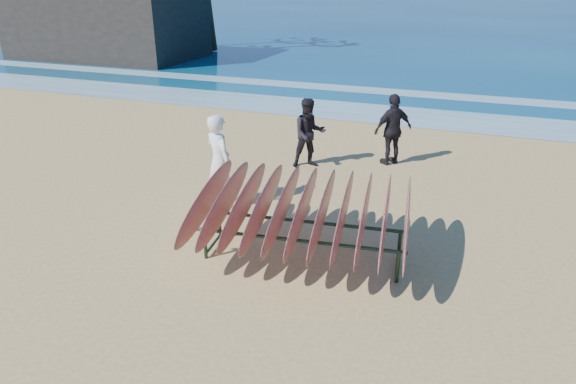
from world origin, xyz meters
name	(u,v)px	position (x,y,z in m)	size (l,w,h in m)	color
ground	(269,268)	(0.00, 0.00, 0.00)	(120.00, 120.00, 0.00)	tan
ocean	(467,17)	(0.00, 55.00, 0.01)	(160.00, 160.00, 0.00)	navy
foam_near	(390,115)	(0.00, 10.00, 0.01)	(160.00, 160.00, 0.00)	white
foam_far	(407,93)	(0.00, 13.50, 0.01)	(160.00, 160.00, 0.00)	white
surfboard_rack	(302,211)	(0.37, 0.44, 0.84)	(3.47, 2.93, 1.31)	black
person_white	(219,161)	(-1.78, 1.83, 0.90)	(0.66, 0.43, 1.80)	white
person_dark_a	(309,133)	(-0.90, 4.51, 0.80)	(0.78, 0.61, 1.60)	black
person_dark_b	(393,130)	(0.85, 5.39, 0.83)	(0.98, 0.41, 1.67)	black
building	(105,16)	(-16.61, 17.12, 2.15)	(9.67, 5.37, 4.30)	#2D2823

